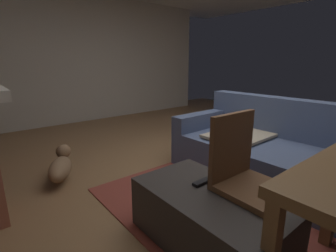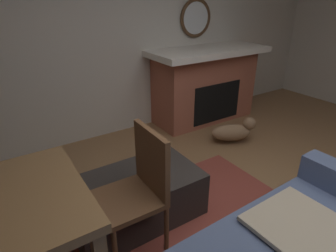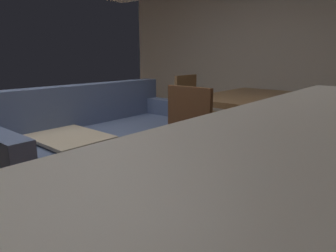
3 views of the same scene
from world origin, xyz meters
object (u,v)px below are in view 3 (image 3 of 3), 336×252
(potted_plant, at_px, (150,106))
(dining_chair_south, at_px, (335,125))
(tv_remote, at_px, (199,154))
(dining_table, at_px, (252,102))
(dining_chair_west, at_px, (196,132))
(couch, at_px, (101,140))
(ottoman_coffee_table, at_px, (213,176))
(dining_chair_north, at_px, (192,106))

(potted_plant, bearing_deg, dining_chair_south, -102.50)
(tv_remote, bearing_deg, dining_table, 6.72)
(dining_chair_west, bearing_deg, dining_table, -0.07)
(dining_table, bearing_deg, potted_plant, 73.18)
(couch, relative_size, dining_table, 1.61)
(couch, xyz_separation_m, dining_chair_south, (1.35, -1.94, 0.22))
(ottoman_coffee_table, xyz_separation_m, potted_plant, (1.91, 2.62, 0.06))
(dining_table, bearing_deg, couch, 141.58)
(dining_chair_south, height_order, potted_plant, dining_chair_south)
(tv_remote, distance_m, dining_chair_north, 1.69)
(ottoman_coffee_table, xyz_separation_m, dining_chair_south, (1.19, -0.63, 0.32))
(dining_chair_south, bearing_deg, ottoman_coffee_table, 152.12)
(dining_chair_north, height_order, potted_plant, dining_chair_north)
(dining_chair_south, relative_size, dining_chair_west, 1.00)
(tv_remote, relative_size, dining_chair_west, 0.17)
(dining_table, bearing_deg, dining_chair_north, 90.05)
(dining_chair_north, bearing_deg, ottoman_coffee_table, -137.21)
(dining_table, bearing_deg, ottoman_coffee_table, -168.81)
(dining_chair_south, bearing_deg, dining_chair_north, 90.06)
(couch, height_order, dining_chair_north, dining_chair_north)
(tv_remote, distance_m, potted_plant, 3.28)
(couch, relative_size, dining_chair_south, 2.47)
(tv_remote, distance_m, dining_chair_south, 1.49)
(dining_chair_south, bearing_deg, couch, 124.94)
(ottoman_coffee_table, bearing_deg, couch, 97.14)
(couch, bearing_deg, ottoman_coffee_table, -82.86)
(tv_remote, xyz_separation_m, dining_chair_west, (0.21, 0.19, 0.10))
(potted_plant, bearing_deg, tv_remote, -128.44)
(dining_chair_north, xyz_separation_m, dining_chair_west, (-1.10, -0.86, 0.00))
(dining_chair_west, relative_size, potted_plant, 2.06)
(dining_table, height_order, dining_chair_south, dining_chair_south)
(dining_chair_south, xyz_separation_m, potted_plant, (0.72, 3.25, -0.26))
(dining_chair_north, xyz_separation_m, potted_plant, (0.72, 1.52, -0.26))
(ottoman_coffee_table, distance_m, dining_chair_south, 1.38)
(tv_remote, distance_m, dining_chair_west, 0.30)
(dining_table, distance_m, potted_plant, 2.52)
(dining_chair_north, bearing_deg, dining_chair_south, -89.94)
(dining_chair_south, distance_m, potted_plant, 3.34)
(dining_chair_north, xyz_separation_m, dining_chair_south, (0.00, -1.73, 0.00))
(dining_chair_north, relative_size, dining_chair_south, 1.00)
(tv_remote, relative_size, dining_chair_north, 0.17)
(dining_chair_south, height_order, dining_chair_west, same)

